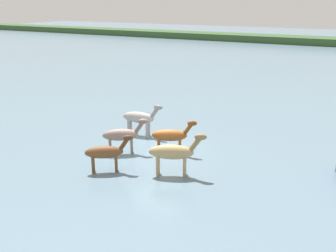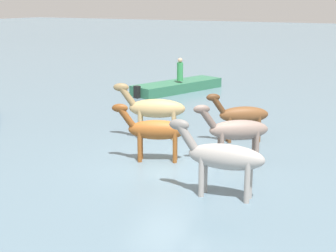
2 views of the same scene
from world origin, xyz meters
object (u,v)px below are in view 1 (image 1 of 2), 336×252
(horse_gray_outer, at_px, (171,135))
(horse_chestnut_trailing, at_px, (173,152))
(horse_lead, at_px, (106,152))
(horse_dun_straggler, at_px, (122,135))
(horse_dark_mare, at_px, (140,118))

(horse_gray_outer, xyz_separation_m, horse_chestnut_trailing, (1.26, -2.12, 0.11))
(horse_chestnut_trailing, bearing_deg, horse_lead, 177.49)
(horse_dun_straggler, height_order, horse_chestnut_trailing, horse_chestnut_trailing)
(horse_dark_mare, bearing_deg, horse_dun_straggler, -84.03)
(horse_lead, xyz_separation_m, horse_chestnut_trailing, (2.77, 1.11, 0.14))
(horse_gray_outer, xyz_separation_m, horse_lead, (-1.51, -3.23, -0.03))
(horse_lead, height_order, horse_chestnut_trailing, horse_chestnut_trailing)
(horse_dun_straggler, bearing_deg, horse_dark_mare, 68.80)
(horse_dark_mare, xyz_separation_m, horse_chestnut_trailing, (4.10, -3.73, 0.04))
(horse_dark_mare, height_order, horse_lead, horse_dark_mare)
(horse_gray_outer, distance_m, horse_lead, 3.56)
(horse_dun_straggler, bearing_deg, horse_chestnut_trailing, -52.44)
(horse_dun_straggler, distance_m, horse_dark_mare, 2.81)
(horse_dark_mare, relative_size, horse_lead, 1.24)
(horse_dark_mare, relative_size, horse_gray_outer, 1.12)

